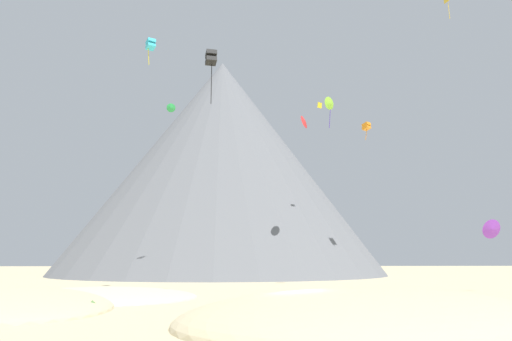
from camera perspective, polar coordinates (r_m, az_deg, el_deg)
ground_plane at (r=29.03m, az=4.84°, el=-16.96°), size 400.00×400.00×0.00m
dune_foreground_left at (r=43.16m, az=-27.32°, el=-13.63°), size 26.05×30.71×2.60m
dune_foreground_right at (r=48.06m, az=14.39°, el=-13.93°), size 15.34×17.98×1.66m
dune_midground at (r=48.36m, az=-17.67°, el=-13.75°), size 24.93×25.27×1.70m
dune_back_low at (r=30.16m, az=12.80°, el=-16.50°), size 30.42×29.65×3.63m
bush_ridge_crest at (r=35.91m, az=-18.28°, el=-14.56°), size 2.01×2.01×0.76m
bush_far_left at (r=50.74m, az=14.64°, el=-13.40°), size 2.09×2.09×0.53m
bush_scatter_east at (r=29.87m, az=10.28°, el=-16.14°), size 2.89×2.89×0.52m
bush_far_right at (r=44.90m, az=22.64°, el=-13.42°), size 1.68×1.68×0.56m
bush_low_patch at (r=33.50m, az=13.58°, el=-15.07°), size 3.39×3.39×0.85m
rock_massif at (r=111.45m, az=-3.56°, el=0.02°), size 84.22×84.22×48.60m
kite_yellow_high at (r=86.00m, az=7.32°, el=7.44°), size 0.91×0.47×1.06m
kite_cyan_high at (r=60.97m, az=-12.00°, el=13.97°), size 1.32×1.36×3.15m
kite_gold_high at (r=80.21m, az=21.05°, el=17.79°), size 0.55×1.02×4.05m
kite_red_mid at (r=78.70m, az=5.63°, el=5.61°), size 1.86×2.29×2.13m
kite_black_mid at (r=53.10m, az=-5.18°, el=12.72°), size 1.30×1.36×5.80m
kite_orange_mid at (r=84.85m, az=12.56°, el=4.96°), size 1.61×1.62×2.98m
kite_violet_low at (r=58.88m, az=25.47°, el=-6.11°), size 2.24×1.21×2.08m
kite_green_mid at (r=73.88m, az=-9.74°, el=7.11°), size 1.29×0.55×1.29m
kite_lime_mid at (r=67.43m, az=8.46°, el=7.62°), size 1.55×1.27×4.28m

